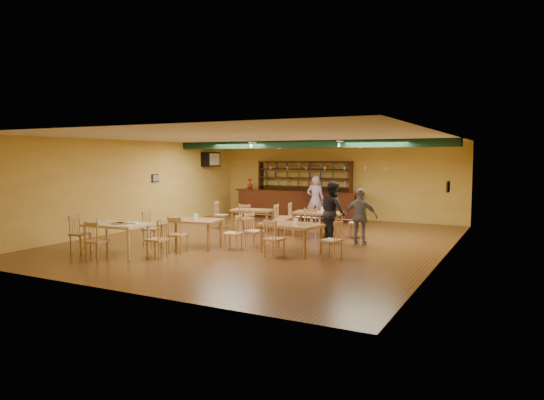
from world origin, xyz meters
The scene contains 23 objects.
floor centered at (0.00, 0.00, 0.00)m, with size 12.00×12.00×0.00m, color #503316.
ceiling_beam centered at (0.00, 2.80, 2.87)m, with size 10.00×0.30×0.25m, color black.
track_rail_left centered at (-1.80, 3.40, 2.94)m, with size 0.05×2.50×0.05m, color white.
track_rail_right centered at (1.40, 3.40, 2.94)m, with size 0.05×2.50×0.05m, color white.
ac_unit centered at (-4.80, 4.20, 2.35)m, with size 0.34×0.70×0.48m, color white.
picture_left centered at (-4.97, 1.00, 1.70)m, with size 0.04×0.34×0.28m, color black.
picture_right centered at (4.97, 0.50, 1.70)m, with size 0.04×0.34×0.28m, color black.
bar_counter centered at (-1.34, 5.15, 0.56)m, with size 5.23×0.85×1.13m, color black.
back_bar_hutch centered at (-1.34, 5.78, 1.14)m, with size 4.04×0.40×2.28m, color black.
poinsettia centered at (-3.51, 5.15, 1.35)m, with size 0.24×0.24×0.43m, color #B61B10.
dining_table_a centered at (-1.46, 1.78, 0.34)m, with size 1.37×0.82×0.68m, color olive.
dining_table_b centered at (0.99, 1.59, 0.37)m, with size 1.49×0.90×0.75m, color olive.
dining_table_c centered at (-1.26, -1.87, 0.39)m, with size 1.55×0.93×0.77m, color olive.
dining_table_d centered at (1.45, -1.30, 0.38)m, with size 1.51×0.91×0.76m, color olive.
near_table centered at (-2.33, -3.50, 0.39)m, with size 1.47×0.95×0.79m, color #D2B88D.
pizza_tray centered at (-2.22, -3.50, 0.80)m, with size 0.40×0.40×0.01m, color silver.
parmesan_shaker centered at (-2.80, -3.66, 0.84)m, with size 0.07×0.07×0.11m, color #EAE5C6.
napkin_stack centered at (-1.96, -3.29, 0.80)m, with size 0.20×0.15×0.03m, color white.
pizza_server centered at (-2.06, -3.45, 0.80)m, with size 0.32×0.09×0.00m, color silver.
side_plate centered at (-1.75, -3.71, 0.79)m, with size 0.22×0.22×0.01m, color white.
patron_bar centered at (-0.23, 4.33, 0.87)m, with size 0.64×0.42×1.75m, color purple.
patron_right_a centered at (1.79, 0.79, 0.87)m, with size 0.85×0.66×1.75m, color black.
patron_right_b centered at (2.65, 0.70, 0.79)m, with size 0.92×0.38×1.58m, color slate.
Camera 1 is at (6.77, -12.51, 2.44)m, focal length 32.55 mm.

